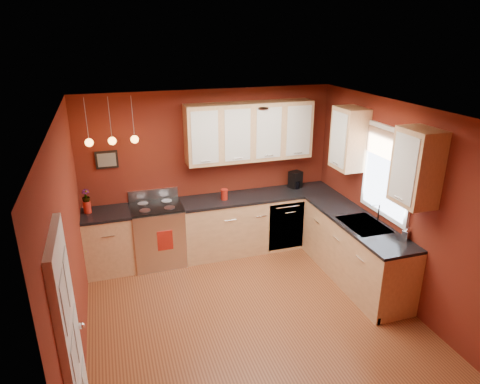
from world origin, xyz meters
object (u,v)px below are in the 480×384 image
object	(u,v)px
sink	(364,226)
gas_range	(158,234)
coffee_maker	(296,180)
red_canister	(224,194)
soap_pump	(406,233)

from	to	relation	value
sink	gas_range	bearing A→B (deg)	150.22
coffee_maker	red_canister	bearing A→B (deg)	168.46
coffee_maker	soap_pump	bearing A→B (deg)	-94.93
sink	coffee_maker	bearing A→B (deg)	99.84
sink	red_canister	xyz separation A→B (m)	(-1.57, 1.46, 0.11)
coffee_maker	soap_pump	xyz separation A→B (m)	(0.53, -2.17, -0.04)
red_canister	soap_pump	size ratio (longest dim) A/B	0.94
coffee_maker	gas_range	bearing A→B (deg)	164.34
gas_range	soap_pump	xyz separation A→B (m)	(2.87, -2.05, 0.55)
gas_range	coffee_maker	distance (m)	2.42
gas_range	soap_pump	distance (m)	3.57
sink	red_canister	distance (m)	2.15
sink	soap_pump	distance (m)	0.61
sink	coffee_maker	size ratio (longest dim) A/B	2.51
red_canister	coffee_maker	world-z (taller)	coffee_maker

